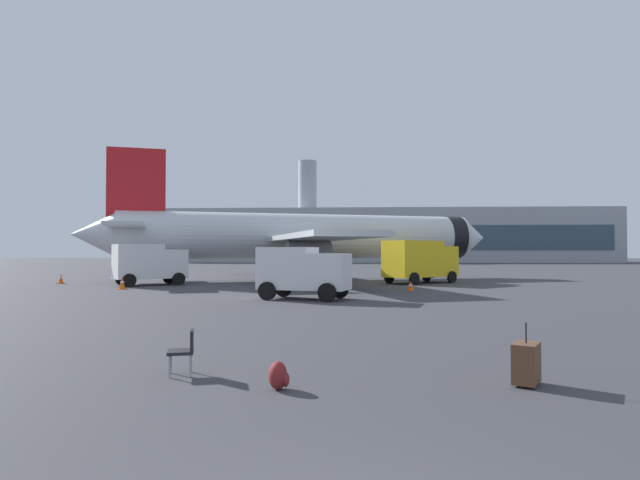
# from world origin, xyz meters

# --- Properties ---
(airplane_at_gate) EXTENTS (34.85, 31.85, 10.50)m
(airplane_at_gate) POSITION_xyz_m (-3.96, 40.84, 3.66)
(airplane_at_gate) COLOR silver
(airplane_at_gate) RESTS_ON ground
(service_truck) EXTENTS (5.18, 4.58, 2.90)m
(service_truck) POSITION_xyz_m (-14.03, 32.88, 1.61)
(service_truck) COLOR white
(service_truck) RESTS_ON ground
(fuel_truck) EXTENTS (6.12, 5.72, 3.20)m
(fuel_truck) POSITION_xyz_m (5.46, 36.50, 1.77)
(fuel_truck) COLOR yellow
(fuel_truck) RESTS_ON ground
(cargo_van) EXTENTS (4.78, 3.31, 2.60)m
(cargo_van) POSITION_xyz_m (-2.25, 22.54, 1.45)
(cargo_van) COLOR white
(cargo_van) RESTS_ON ground
(safety_cone_near) EXTENTS (0.44, 0.44, 0.79)m
(safety_cone_near) POSITION_xyz_m (-14.27, 28.96, 0.39)
(safety_cone_near) COLOR #F2590C
(safety_cone_near) RESTS_ON ground
(safety_cone_mid) EXTENTS (0.44, 0.44, 0.75)m
(safety_cone_mid) POSITION_xyz_m (-21.35, 34.51, 0.37)
(safety_cone_mid) COLOR #F2590C
(safety_cone_mid) RESTS_ON ground
(safety_cone_far) EXTENTS (0.44, 0.44, 0.62)m
(safety_cone_far) POSITION_xyz_m (-5.92, 46.98, 0.30)
(safety_cone_far) COLOR #F2590C
(safety_cone_far) RESTS_ON ground
(safety_cone_outer) EXTENTS (0.44, 0.44, 0.60)m
(safety_cone_outer) POSITION_xyz_m (3.80, 28.61, 0.29)
(safety_cone_outer) COLOR #F2590C
(safety_cone_outer) RESTS_ON ground
(rolling_suitcase) EXTENTS (0.66, 0.75, 1.10)m
(rolling_suitcase) POSITION_xyz_m (3.14, 5.89, 0.39)
(rolling_suitcase) COLOR brown
(rolling_suitcase) RESTS_ON ground
(traveller_backpack) EXTENTS (0.36, 0.40, 0.48)m
(traveller_backpack) POSITION_xyz_m (-1.19, 5.36, 0.23)
(traveller_backpack) COLOR maroon
(traveller_backpack) RESTS_ON ground
(gate_chair) EXTENTS (0.59, 0.59, 0.86)m
(gate_chair) POSITION_xyz_m (-3.14, 6.34, 0.50)
(gate_chair) COLOR black
(gate_chair) RESTS_ON ground
(terminal_building) EXTENTS (106.44, 18.77, 24.27)m
(terminal_building) POSITION_xyz_m (6.76, 122.17, 6.25)
(terminal_building) COLOR #9EA3AD
(terminal_building) RESTS_ON ground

